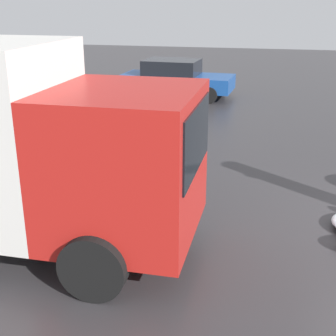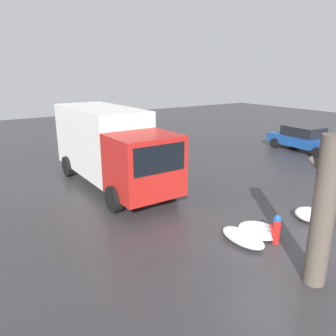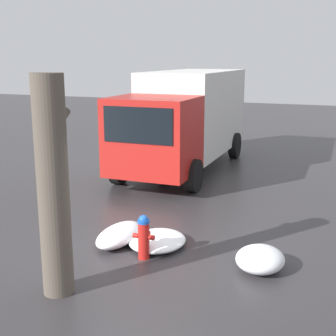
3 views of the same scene
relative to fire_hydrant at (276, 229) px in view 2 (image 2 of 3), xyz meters
name	(u,v)px [view 2 (image 2 of 3)]	position (x,y,z in m)	size (l,w,h in m)	color
ground_plane	(275,243)	(0.00, 0.00, -0.42)	(60.00, 60.00, 0.00)	#333033
fire_hydrant	(276,229)	(0.00, 0.00, 0.00)	(0.31, 0.41, 0.82)	red
tree_trunk	(323,213)	(-1.61, 0.72, 1.26)	(0.72, 0.47, 3.35)	brown
delivery_truck	(110,145)	(7.03, 1.66, 1.26)	(7.18, 2.55, 3.11)	red
pedestrian	(120,173)	(5.62, 1.91, 0.49)	(0.36, 0.36, 1.67)	#23232D
parked_car	(305,138)	(6.18, -10.39, 0.30)	(4.40, 2.21, 1.43)	#194793
snow_pile_by_hydrant	(258,230)	(0.60, -0.01, -0.31)	(1.24, 1.08, 0.23)	white
snow_pile_curbside	(310,215)	(0.30, -2.05, -0.22)	(0.97, 0.83, 0.40)	white
snow_pile_by_tree	(243,238)	(0.49, 0.76, -0.26)	(1.41, 0.69, 0.32)	white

